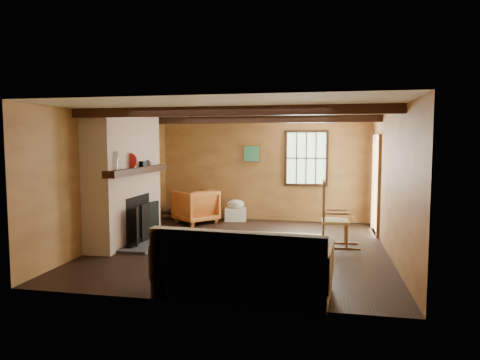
% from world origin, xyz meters
% --- Properties ---
extents(ground, '(5.50, 5.50, 0.00)m').
position_xyz_m(ground, '(0.00, 0.00, 0.00)').
color(ground, black).
rests_on(ground, ground).
extents(room_envelope, '(5.02, 5.52, 2.44)m').
position_xyz_m(room_envelope, '(0.22, 0.26, 1.63)').
color(room_envelope, '#AC743D').
rests_on(room_envelope, ground).
extents(fireplace, '(1.02, 2.30, 2.40)m').
position_xyz_m(fireplace, '(-2.23, -0.00, 1.10)').
color(fireplace, '#9B4B3C').
rests_on(fireplace, ground).
extents(rug, '(2.50, 3.00, 0.01)m').
position_xyz_m(rug, '(0.20, -0.20, 0.00)').
color(rug, '#C7BA85').
rests_on(rug, ground).
extents(rocking_chair, '(0.87, 0.50, 1.19)m').
position_xyz_m(rocking_chair, '(1.58, 0.35, 0.50)').
color(rocking_chair, tan).
rests_on(rocking_chair, ground).
extents(sofa, '(2.19, 1.10, 0.86)m').
position_xyz_m(sofa, '(0.47, -2.41, 0.31)').
color(sofa, beige).
rests_on(sofa, ground).
extents(firewood_pile, '(0.73, 0.13, 0.26)m').
position_xyz_m(firewood_pile, '(-2.09, 2.38, 0.13)').
color(firewood_pile, brown).
rests_on(firewood_pile, ground).
extents(laundry_basket, '(0.56, 0.46, 0.30)m').
position_xyz_m(laundry_basket, '(-0.64, 2.49, 0.15)').
color(laundry_basket, white).
rests_on(laundry_basket, ground).
extents(basket_pillow, '(0.44, 0.36, 0.21)m').
position_xyz_m(basket_pillow, '(-0.64, 2.49, 0.40)').
color(basket_pillow, beige).
rests_on(basket_pillow, laundry_basket).
extents(armchair, '(1.19, 1.19, 0.78)m').
position_xyz_m(armchair, '(-1.51, 2.05, 0.39)').
color(armchair, '#BF6026').
rests_on(armchair, ground).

